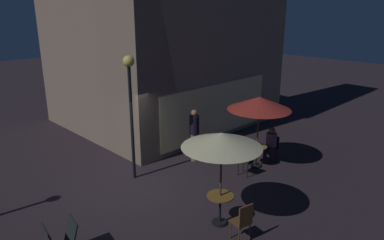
% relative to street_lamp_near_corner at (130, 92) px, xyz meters
% --- Properties ---
extents(ground_plane, '(60.00, 60.00, 0.00)m').
position_rel_street_lamp_near_corner_xyz_m(ground_plane, '(-0.18, -0.60, -2.79)').
color(ground_plane, '#2A2127').
extents(cafe_building, '(8.41, 7.44, 9.97)m').
position_rel_street_lamp_near_corner_xyz_m(cafe_building, '(3.41, 2.81, 2.19)').
color(cafe_building, gray).
rests_on(cafe_building, ground).
extents(street_lamp_near_corner, '(0.34, 0.34, 3.87)m').
position_rel_street_lamp_near_corner_xyz_m(street_lamp_near_corner, '(0.00, 0.00, 0.00)').
color(street_lamp_near_corner, black).
rests_on(street_lamp_near_corner, ground).
extents(cafe_table_0, '(0.68, 0.68, 0.74)m').
position_rel_street_lamp_near_corner_xyz_m(cafe_table_0, '(3.45, -2.20, -2.27)').
color(cafe_table_0, black).
rests_on(cafe_table_0, ground).
extents(cafe_table_1, '(0.67, 0.67, 0.79)m').
position_rel_street_lamp_near_corner_xyz_m(cafe_table_1, '(0.04, -3.58, -2.24)').
color(cafe_table_1, black).
rests_on(cafe_table_1, ground).
extents(patio_umbrella_0, '(2.07, 2.07, 2.44)m').
position_rel_street_lamp_near_corner_xyz_m(patio_umbrella_0, '(3.45, -2.20, -0.57)').
color(patio_umbrella_0, black).
rests_on(patio_umbrella_0, ground).
extents(patio_umbrella_1, '(1.93, 1.93, 2.43)m').
position_rel_street_lamp_near_corner_xyz_m(patio_umbrella_1, '(0.04, -3.58, -0.56)').
color(patio_umbrella_1, black).
rests_on(patio_umbrella_1, ground).
extents(cafe_chair_0, '(0.47, 0.47, 0.87)m').
position_rel_street_lamp_near_corner_xyz_m(cafe_chair_0, '(2.61, -2.34, -2.26)').
color(cafe_chair_0, black).
rests_on(cafe_chair_0, ground).
extents(cafe_chair_1, '(0.42, 0.42, 0.89)m').
position_rel_street_lamp_near_corner_xyz_m(cafe_chair_1, '(4.29, -2.28, -2.25)').
color(cafe_chair_1, black).
rests_on(cafe_chair_1, ground).
extents(cafe_chair_2, '(0.46, 0.46, 0.99)m').
position_rel_street_lamp_near_corner_xyz_m(cafe_chair_2, '(-0.15, -4.44, -2.20)').
color(cafe_chair_2, '#55361E').
rests_on(cafe_chair_2, ground).
extents(patron_seated_0, '(0.55, 0.40, 1.24)m').
position_rel_street_lamp_near_corner_xyz_m(patron_seated_0, '(4.16, -2.26, -2.08)').
color(patron_seated_0, black).
rests_on(patron_seated_0, ground).
extents(patron_standing_1, '(0.34, 0.34, 1.85)m').
position_rel_street_lamp_near_corner_xyz_m(patron_standing_1, '(2.33, -0.34, -1.85)').
color(patron_standing_1, '#827554').
rests_on(patron_standing_1, ground).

